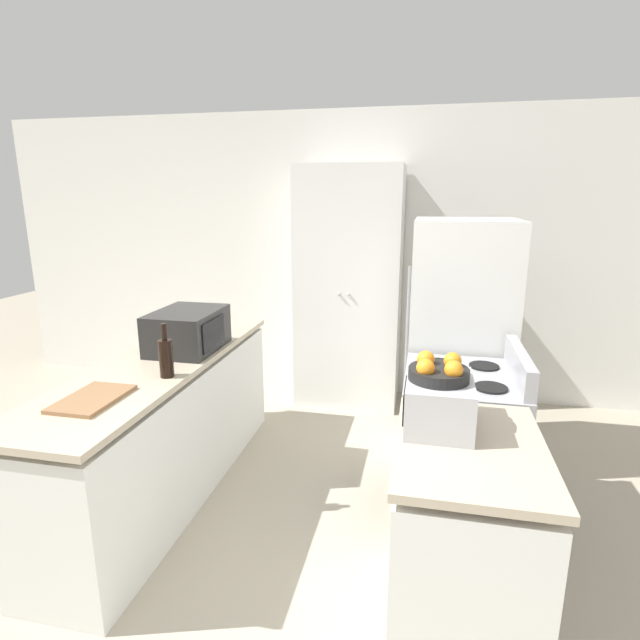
% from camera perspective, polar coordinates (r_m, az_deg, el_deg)
% --- Properties ---
extents(wall_back, '(7.00, 0.06, 2.60)m').
position_cam_1_polar(wall_back, '(4.71, 3.79, 7.20)').
color(wall_back, white).
rests_on(wall_back, ground_plane).
extents(counter_left, '(0.60, 2.24, 0.88)m').
position_cam_1_polar(counter_left, '(3.37, -17.33, -11.77)').
color(counter_left, silver).
rests_on(counter_left, ground_plane).
extents(counter_right, '(0.60, 0.85, 0.88)m').
position_cam_1_polar(counter_right, '(2.41, 16.00, -23.01)').
color(counter_right, silver).
rests_on(counter_right, ground_plane).
extents(pantry_cabinet, '(0.91, 0.54, 2.11)m').
position_cam_1_polar(pantry_cabinet, '(4.44, 3.30, 3.61)').
color(pantry_cabinet, white).
rests_on(pantry_cabinet, ground_plane).
extents(stove, '(0.66, 0.72, 1.04)m').
position_cam_1_polar(stove, '(3.09, 15.51, -13.68)').
color(stove, '#9E9EA3').
rests_on(stove, ground_plane).
extents(refrigerator, '(0.71, 0.70, 1.71)m').
position_cam_1_polar(refrigerator, '(3.64, 15.60, -2.52)').
color(refrigerator, white).
rests_on(refrigerator, ground_plane).
extents(microwave, '(0.39, 0.52, 0.26)m').
position_cam_1_polar(microwave, '(3.34, -14.87, -1.14)').
color(microwave, black).
rests_on(microwave, counter_left).
extents(wine_bottle, '(0.08, 0.08, 0.30)m').
position_cam_1_polar(wine_bottle, '(2.88, -17.19, -4.05)').
color(wine_bottle, black).
rests_on(wine_bottle, counter_left).
extents(toaster_oven, '(0.29, 0.39, 0.21)m').
position_cam_1_polar(toaster_oven, '(2.24, 13.38, -9.16)').
color(toaster_oven, '#B2B2B7').
rests_on(toaster_oven, counter_right).
extents(fruit_bowl, '(0.26, 0.26, 0.11)m').
position_cam_1_polar(fruit_bowl, '(2.19, 13.44, -5.65)').
color(fruit_bowl, black).
rests_on(fruit_bowl, toaster_oven).
extents(cutting_board, '(0.25, 0.38, 0.02)m').
position_cam_1_polar(cutting_board, '(2.71, -24.59, -8.19)').
color(cutting_board, '#8E6642').
rests_on(cutting_board, counter_left).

